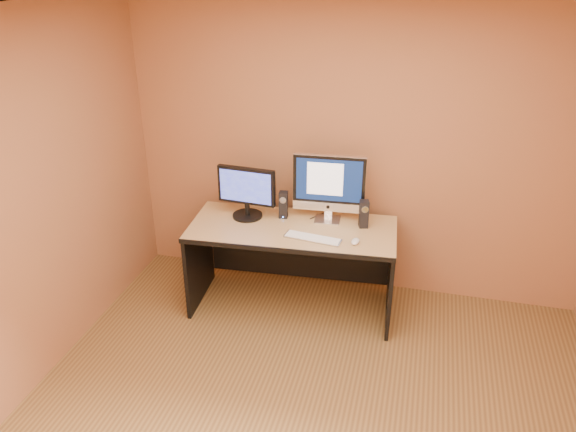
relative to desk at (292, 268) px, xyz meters
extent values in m
plane|color=white|center=(0.42, -1.45, 2.20)|extent=(4.00, 4.00, 0.00)
cube|color=#B1B1B5|center=(0.21, -0.16, 0.40)|extent=(0.47, 0.18, 0.02)
ellipsoid|color=silver|center=(0.55, -0.14, 0.41)|extent=(0.07, 0.12, 0.04)
cylinder|color=black|center=(0.29, 0.25, 0.40)|extent=(0.11, 0.22, 0.01)
cylinder|color=black|center=(0.16, 0.27, 0.40)|extent=(0.11, 0.17, 0.01)
camera|label=1|loc=(0.98, -4.02, 2.53)|focal=35.00mm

